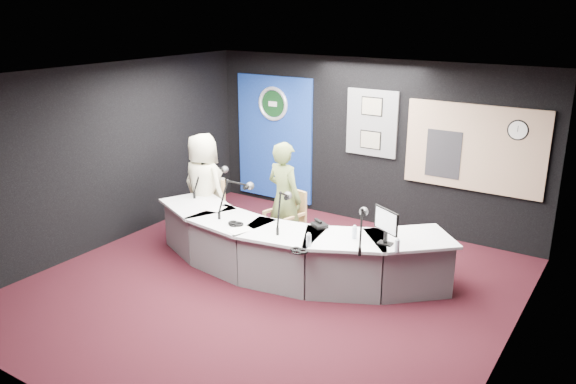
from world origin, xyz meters
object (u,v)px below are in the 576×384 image
Objects in this scene: broadcast_desk at (287,248)px; armchair_left at (205,210)px; armchair_right at (284,223)px; person_man at (204,187)px; person_woman at (284,198)px.

armchair_left is (-1.82, 0.37, 0.09)m from broadcast_desk.
broadcast_desk is 4.79× the size of armchair_left.
armchair_right is 1.46m from person_man.
armchair_right is at bearing -165.89° from person_man.
broadcast_desk is 1.86m from armchair_left.
armchair_left is 0.39m from person_man.
armchair_right is at bearing 13.60° from armchair_left.
armchair_right is at bearing -0.00° from person_woman.
armchair_left is 1.00× the size of armchair_right.
person_woman is (1.39, 0.21, 0.00)m from person_man.
armchair_right is at bearing 126.44° from broadcast_desk.
broadcast_desk is 1.92m from person_man.
person_woman is at bearing 13.60° from armchair_left.
broadcast_desk is 2.62× the size of person_man.
person_man is at bearing 168.57° from broadcast_desk.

